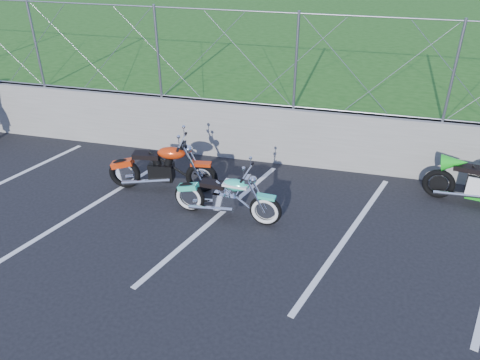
# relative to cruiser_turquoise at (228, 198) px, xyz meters

# --- Properties ---
(ground) EXTENTS (90.00, 90.00, 0.00)m
(ground) POSITION_rel_cruiser_turquoise_xyz_m (-0.21, -1.05, -0.41)
(ground) COLOR black
(ground) RESTS_ON ground
(retaining_wall) EXTENTS (30.00, 0.22, 1.30)m
(retaining_wall) POSITION_rel_cruiser_turquoise_xyz_m (-0.21, 2.45, 0.24)
(retaining_wall) COLOR slate
(retaining_wall) RESTS_ON ground
(grass_field) EXTENTS (30.00, 20.00, 1.30)m
(grass_field) POSITION_rel_cruiser_turquoise_xyz_m (-0.21, 12.45, 0.24)
(grass_field) COLOR #205316
(grass_field) RESTS_ON ground
(chain_link_fence) EXTENTS (28.00, 0.03, 2.00)m
(chain_link_fence) POSITION_rel_cruiser_turquoise_xyz_m (-0.21, 2.45, 1.89)
(chain_link_fence) COLOR gray
(chain_link_fence) RESTS_ON retaining_wall
(parking_lines) EXTENTS (18.29, 4.31, 0.01)m
(parking_lines) POSITION_rel_cruiser_turquoise_xyz_m (0.99, -0.05, -0.41)
(parking_lines) COLOR silver
(parking_lines) RESTS_ON ground
(cruiser_turquoise) EXTENTS (2.08, 0.66, 1.03)m
(cruiser_turquoise) POSITION_rel_cruiser_turquoise_xyz_m (0.00, 0.00, 0.00)
(cruiser_turquoise) COLOR black
(cruiser_turquoise) RESTS_ON ground
(naked_orange) EXTENTS (2.23, 0.76, 1.11)m
(naked_orange) POSITION_rel_cruiser_turquoise_xyz_m (-1.51, 0.66, 0.06)
(naked_orange) COLOR black
(naked_orange) RESTS_ON ground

